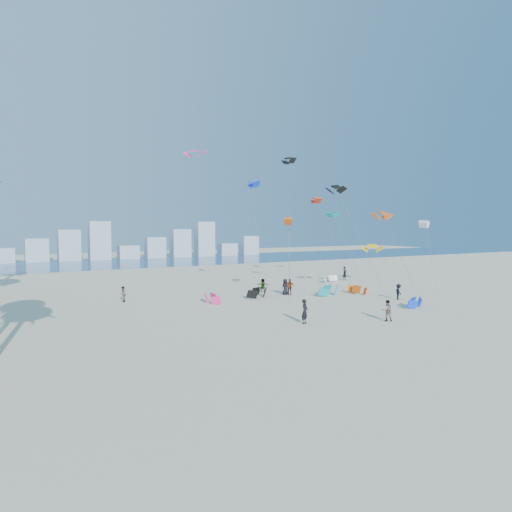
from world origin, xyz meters
TOP-DOWN VIEW (x-y plane):
  - ground at (0.00, 0.00)m, footprint 220.00×220.00m
  - ocean at (0.00, 72.00)m, footprint 220.00×220.00m
  - kitesurfer_near at (1.56, 6.08)m, footprint 0.81×0.73m
  - kitesurfer_mid at (7.65, 3.71)m, footprint 0.99×0.92m
  - kitesurfers_far at (9.21, 19.31)m, footprint 31.43×16.41m
  - grounded_kites at (10.45, 16.83)m, footprint 22.11×19.76m
  - flying_kites at (15.90, 25.53)m, footprint 20.71×32.69m
  - distant_skyline at (-1.19, 82.00)m, footprint 85.00×3.00m

SIDE VIEW (x-z plane):
  - ground at x=0.00m, z-range 0.00..0.00m
  - ocean at x=0.00m, z-range 0.01..0.01m
  - grounded_kites at x=10.45m, z-range -0.05..0.96m
  - kitesurfers_far at x=9.21m, z-range -0.11..1.74m
  - kitesurfer_mid at x=7.65m, z-range 0.00..1.64m
  - kitesurfer_near at x=1.56m, z-range 0.00..1.85m
  - distant_skyline at x=-1.19m, z-range -1.11..7.29m
  - flying_kites at x=15.90m, z-range 2.56..21.13m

